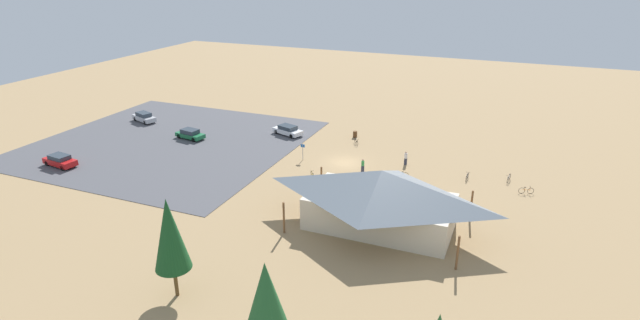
% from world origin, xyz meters
% --- Properties ---
extents(ground, '(160.00, 160.00, 0.00)m').
position_xyz_m(ground, '(0.00, 0.00, 0.00)').
color(ground, '#9E7F56').
rests_on(ground, ground).
extents(parking_lot_asphalt, '(35.08, 33.99, 0.05)m').
position_xyz_m(parking_lot_asphalt, '(25.50, 2.08, 0.03)').
color(parking_lot_asphalt, '#4C4C51').
rests_on(parking_lot_asphalt, ground).
extents(bike_pavilion, '(16.24, 9.62, 5.84)m').
position_xyz_m(bike_pavilion, '(-8.61, 14.11, 3.28)').
color(bike_pavilion, beige).
rests_on(bike_pavilion, ground).
extents(trash_bin, '(0.60, 0.60, 0.90)m').
position_xyz_m(trash_bin, '(1.96, -9.91, 0.45)').
color(trash_bin, brown).
rests_on(trash_bin, ground).
extents(lot_sign, '(0.56, 0.08, 2.20)m').
position_xyz_m(lot_sign, '(5.34, 1.05, 1.41)').
color(lot_sign, '#99999E').
rests_on(lot_sign, ground).
extents(pine_far_east, '(3.17, 3.17, 8.51)m').
position_xyz_m(pine_far_east, '(-7.84, 35.19, 5.70)').
color(pine_far_east, brown).
rests_on(pine_far_east, ground).
extents(pine_center, '(2.72, 2.72, 8.22)m').
position_xyz_m(pine_center, '(2.69, 30.36, 5.34)').
color(pine_center, brown).
rests_on(pine_center, ground).
extents(bicycle_yellow_lone_west, '(1.11, 1.42, 0.84)m').
position_xyz_m(bicycle_yellow_lone_west, '(1.79, 6.10, 0.38)').
color(bicycle_yellow_lone_west, black).
rests_on(bicycle_yellow_lone_west, ground).
extents(bicycle_teal_mid_cluster, '(1.84, 0.48, 0.83)m').
position_xyz_m(bicycle_teal_mid_cluster, '(-7.74, 1.85, 0.39)').
color(bicycle_teal_mid_cluster, black).
rests_on(bicycle_teal_mid_cluster, ground).
extents(bicycle_silver_back_row, '(0.48, 1.63, 0.80)m').
position_xyz_m(bicycle_silver_back_row, '(-15.04, -0.48, 0.36)').
color(bicycle_silver_back_row, black).
rests_on(bicycle_silver_back_row, ground).
extents(bicycle_white_edge_south, '(0.48, 1.79, 0.84)m').
position_xyz_m(bicycle_white_edge_south, '(-19.56, -1.86, 0.40)').
color(bicycle_white_edge_south, black).
rests_on(bicycle_white_edge_south, ground).
extents(bicycle_purple_trailside, '(1.38, 1.05, 0.82)m').
position_xyz_m(bicycle_purple_trailside, '(-7.26, 5.62, 0.35)').
color(bicycle_purple_trailside, black).
rests_on(bicycle_purple_trailside, ground).
extents(bicycle_black_front_row, '(1.01, 1.42, 0.82)m').
position_xyz_m(bicycle_black_front_row, '(0.84, -7.10, 0.38)').
color(bicycle_black_front_row, black).
rests_on(bicycle_black_front_row, ground).
extents(bicycle_orange_yard_center, '(1.59, 0.64, 0.84)m').
position_xyz_m(bicycle_orange_yard_center, '(-21.52, 0.94, 0.38)').
color(bicycle_orange_yard_center, black).
rests_on(bicycle_orange_yard_center, ground).
extents(car_silver_mid_lot, '(4.72, 3.08, 1.50)m').
position_xyz_m(car_silver_mid_lot, '(35.33, -4.19, 0.79)').
color(car_silver_mid_lot, '#BCBCC1').
rests_on(car_silver_mid_lot, parking_lot_asphalt).
extents(car_white_far_end, '(4.92, 3.23, 1.39)m').
position_xyz_m(car_white_far_end, '(11.44, -7.11, 0.74)').
color(car_white_far_end, white).
rests_on(car_white_far_end, parking_lot_asphalt).
extents(car_red_back_corner, '(4.64, 2.35, 1.45)m').
position_xyz_m(car_red_back_corner, '(32.36, 14.57, 0.77)').
color(car_red_back_corner, red).
rests_on(car_red_back_corner, parking_lot_asphalt).
extents(car_green_front_row, '(4.54, 2.53, 1.38)m').
position_xyz_m(car_green_front_row, '(23.64, -0.21, 0.73)').
color(car_green_front_row, '#1E6B3D').
rests_on(car_green_front_row, parking_lot_asphalt).
extents(visitor_by_pavilion, '(0.36, 0.38, 1.73)m').
position_xyz_m(visitor_by_pavilion, '(-3.06, 2.09, 0.91)').
color(visitor_by_pavilion, '#2D3347').
rests_on(visitor_by_pavilion, ground).
extents(visitor_near_lot, '(0.36, 0.38, 1.76)m').
position_xyz_m(visitor_near_lot, '(-7.28, -2.33, 0.92)').
color(visitor_near_lot, '#2D3347').
rests_on(visitor_near_lot, ground).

